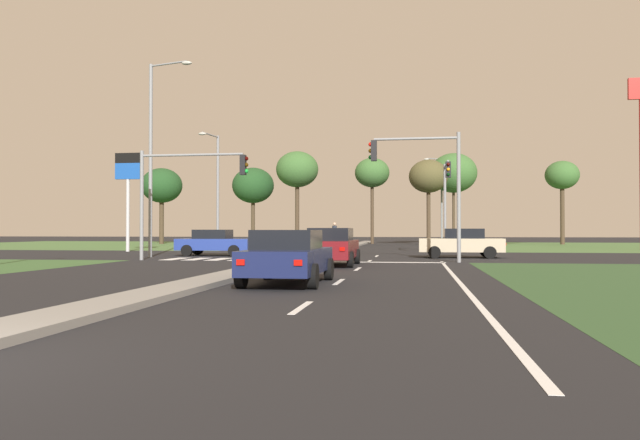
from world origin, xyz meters
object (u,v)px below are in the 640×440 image
Objects in this scene: car_beige_fourth at (461,243)px; treeline_sixth at (454,173)px; car_blue_third at (215,242)px; treeline_near at (162,186)px; traffic_signal_far_right at (446,190)px; treeline_second at (253,186)px; street_lamp_second at (154,149)px; pedestrian_at_median at (335,232)px; treeline_third at (297,170)px; treeline_fifth at (428,177)px; traffic_signal_near_right at (426,174)px; street_lamp_fourth at (440,196)px; treeline_seventh at (562,176)px; fuel_price_totem at (128,179)px; street_lamp_third at (216,185)px; car_maroon_near at (331,246)px; car_navy_second at (288,256)px; treeline_fourth at (372,173)px; traffic_signal_near_left at (182,183)px.

car_beige_fourth is 34.98m from treeline_sixth.
car_blue_third is 33.30m from treeline_near.
traffic_signal_far_right is 0.70× the size of treeline_second.
street_lamp_second is 5.54× the size of pedestrian_at_median.
pedestrian_at_median is at bearing -71.79° from treeline_third.
traffic_signal_near_right is at bearing -91.39° from treeline_fifth.
street_lamp_fourth is at bearing 65.86° from street_lamp_second.
treeline_seventh reaches higher than car_beige_fourth.
treeline_second reaches higher than fuel_price_totem.
car_blue_third is 13.80m from car_beige_fourth.
treeline_near is (-7.24, 23.18, 1.22)m from fuel_price_totem.
traffic_signal_far_right is 11.70m from traffic_signal_near_right.
traffic_signal_near_right is at bearing -30.01° from fuel_price_totem.
car_blue_third is at bearing -72.56° from street_lamp_third.
car_blue_third is at bearing 30.69° from pedestrian_at_median.
street_lamp_second reaches higher than car_beige_fourth.
traffic_signal_near_right is 0.73× the size of treeline_near.
treeline_seventh reaches higher than car_blue_third.
car_maroon_near is 21.35m from street_lamp_third.
traffic_signal_far_right is 21.43m from fuel_price_totem.
treeline_near reaches higher than car_navy_second.
treeline_second is 0.91× the size of treeline_fourth.
car_beige_fourth is at bearing -30.40° from street_lamp_third.
treeline_second reaches higher than traffic_signal_near_right.
car_navy_second is (0.02, -9.09, -0.04)m from car_maroon_near.
treeline_near is 22.56m from treeline_fourth.
street_lamp_third is (-10.77, 18.01, 3.94)m from car_maroon_near.
car_maroon_near is 0.50× the size of street_lamp_fourth.
treeline_sixth is at bearing 68.72° from traffic_signal_near_left.
traffic_signal_near_right reaches higher than car_maroon_near.
treeline_sixth is at bearing 174.47° from treeline_seventh.
traffic_signal_near_right reaches higher than traffic_signal_near_left.
treeline_seventh is at bearing -1.03° from treeline_second.
car_maroon_near is at bearing -88.51° from treeline_fourth.
treeline_fourth is at bearing 61.26° from fuel_price_totem.
traffic_signal_near_right is 0.70× the size of treeline_fifth.
treeline_near is 0.82× the size of treeline_third.
fuel_price_totem is 31.13m from treeline_fourth.
car_navy_second is 0.84× the size of traffic_signal_near_left.
car_blue_third is at bearing -62.20° from treeline_near.
treeline_near is (-29.11, 29.76, 5.38)m from car_beige_fourth.
car_maroon_near is 0.55× the size of street_lamp_third.
car_blue_third is 14.95m from traffic_signal_far_right.
street_lamp_second is (-16.39, -1.85, 5.04)m from car_beige_fourth.
street_lamp_third is 9.28m from pedestrian_at_median.
street_lamp_second is 34.08m from treeline_near.
treeline_seventh is (10.83, -1.05, -0.56)m from treeline_sixth.
car_blue_third is at bearing -88.18° from treeline_third.
car_beige_fourth is 23.22m from fuel_price_totem.
treeline_sixth is at bearing 85.59° from traffic_signal_far_right.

